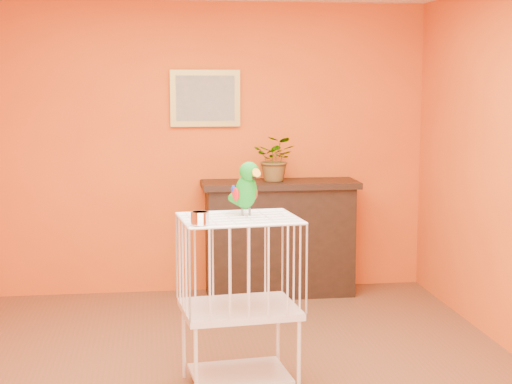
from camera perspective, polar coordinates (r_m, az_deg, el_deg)
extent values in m
plane|color=brown|center=(5.15, -1.77, -13.55)|extent=(4.50, 4.50, 0.00)
plane|color=#E65C15|center=(7.06, -3.70, 3.17)|extent=(4.00, 0.00, 4.00)
plane|color=#E65C15|center=(2.63, 3.19, -4.98)|extent=(4.00, 0.00, 4.00)
cube|color=black|center=(7.01, 1.72, -3.58)|extent=(1.29, 0.43, 0.97)
cube|color=black|center=(6.93, 1.73, 0.57)|extent=(1.38, 0.50, 0.05)
cube|color=black|center=(6.82, 1.99, -3.90)|extent=(0.91, 0.02, 0.49)
cube|color=maroon|center=(6.95, -0.41, -4.60)|extent=(0.05, 0.19, 0.30)
cube|color=#335128|center=(6.96, 0.29, -4.58)|extent=(0.05, 0.19, 0.30)
cube|color=maroon|center=(6.97, 1.08, -4.55)|extent=(0.05, 0.19, 0.30)
cube|color=#335128|center=(6.99, 1.96, -4.53)|extent=(0.05, 0.19, 0.30)
cube|color=maroon|center=(7.01, 2.83, -4.50)|extent=(0.05, 0.19, 0.30)
imported|color=#26722D|center=(6.89, 1.47, 2.07)|extent=(0.49, 0.51, 0.31)
cube|color=#AA913C|center=(7.00, -3.71, 6.82)|extent=(0.62, 0.03, 0.50)
cube|color=gray|center=(6.99, -3.71, 6.82)|extent=(0.52, 0.01, 0.40)
cube|color=silver|center=(5.02, -1.20, -13.08)|extent=(0.63, 0.51, 0.02)
cube|color=silver|center=(4.89, -1.21, -8.50)|extent=(0.75, 0.60, 0.04)
cube|color=silver|center=(4.76, -1.23, -1.93)|extent=(0.75, 0.60, 0.01)
cylinder|color=silver|center=(4.69, -4.39, -12.62)|extent=(0.03, 0.03, 0.48)
cylinder|color=silver|center=(4.82, 3.14, -12.03)|extent=(0.03, 0.03, 0.48)
cylinder|color=silver|center=(5.14, -5.26, -10.77)|extent=(0.03, 0.03, 0.48)
cylinder|color=silver|center=(5.26, 1.61, -10.29)|extent=(0.03, 0.03, 0.48)
cylinder|color=silver|center=(4.50, -4.10, -1.91)|extent=(0.11, 0.11, 0.07)
cylinder|color=#59544C|center=(4.81, -1.01, -1.50)|extent=(0.02, 0.02, 0.05)
cylinder|color=#59544C|center=(4.84, -0.47, -1.44)|extent=(0.02, 0.02, 0.05)
ellipsoid|color=#088219|center=(4.81, -0.74, 0.02)|extent=(0.20, 0.22, 0.24)
ellipsoid|color=#088219|center=(4.76, -0.50, 1.51)|extent=(0.16, 0.16, 0.12)
cone|color=orange|center=(4.71, -0.13, 1.29)|extent=(0.08, 0.10, 0.08)
cone|color=black|center=(4.73, -0.22, 1.04)|extent=(0.04, 0.04, 0.03)
sphere|color=black|center=(4.72, -0.79, 1.61)|extent=(0.02, 0.02, 0.02)
sphere|color=black|center=(4.76, 0.05, 1.67)|extent=(0.02, 0.02, 0.02)
ellipsoid|color=#A50C0C|center=(4.78, -1.49, -0.15)|extent=(0.06, 0.08, 0.08)
ellipsoid|color=navy|center=(4.85, -0.14, -0.03)|extent=(0.06, 0.08, 0.08)
cone|color=#088219|center=(4.89, -1.24, -0.81)|extent=(0.14, 0.18, 0.13)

